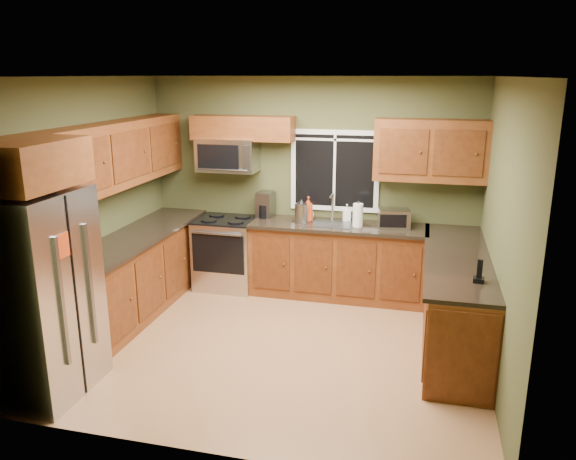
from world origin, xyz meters
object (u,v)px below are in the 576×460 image
at_px(kettle, 302,212).
at_px(paper_towel_roll, 358,215).
at_px(range, 227,252).
at_px(soap_bottle_b, 347,212).
at_px(toaster_oven, 394,218).
at_px(soap_bottle_c, 309,212).
at_px(microwave, 228,155).
at_px(soap_bottle_a, 308,209).
at_px(refrigerator, 39,295).
at_px(cordless_phone, 479,275).
at_px(coffee_maker, 265,205).

relative_size(kettle, paper_towel_roll, 0.96).
distance_m(range, soap_bottle_b, 1.65).
xyz_separation_m(toaster_oven, soap_bottle_c, (-1.08, 0.15, -0.03)).
relative_size(microwave, soap_bottle_a, 2.40).
bearing_deg(soap_bottle_b, refrigerator, -126.49).
height_order(range, microwave, microwave).
xyz_separation_m(refrigerator, soap_bottle_c, (1.74, 2.95, 0.13)).
relative_size(toaster_oven, cordless_phone, 1.94).
distance_m(refrigerator, kettle, 3.24).
bearing_deg(paper_towel_roll, refrigerator, -131.13).
xyz_separation_m(range, kettle, (1.00, -0.01, 0.61)).
xyz_separation_m(range, toaster_oven, (2.13, 0.03, 0.59)).
bearing_deg(toaster_oven, soap_bottle_c, 171.89).
bearing_deg(refrigerator, toaster_oven, 44.81).
relative_size(paper_towel_roll, soap_bottle_b, 1.51).
height_order(microwave, toaster_oven, microwave).
relative_size(range, microwave, 1.23).
bearing_deg(range, paper_towel_roll, -1.14).
relative_size(microwave, cordless_phone, 3.61).
xyz_separation_m(range, soap_bottle_c, (1.05, 0.18, 0.56)).
bearing_deg(range, toaster_oven, 0.74).
distance_m(microwave, toaster_oven, 2.23).
bearing_deg(coffee_maker, soap_bottle_c, 1.26).
relative_size(soap_bottle_b, cordless_phone, 0.98).
bearing_deg(soap_bottle_b, toaster_oven, -18.79).
distance_m(microwave, kettle, 1.20).
height_order(toaster_oven, soap_bottle_b, toaster_oven).
bearing_deg(soap_bottle_c, refrigerator, -120.52).
height_order(refrigerator, cordless_phone, refrigerator).
bearing_deg(microwave, coffee_maker, 3.84).
bearing_deg(microwave, refrigerator, -103.34).
height_order(range, soap_bottle_a, soap_bottle_a).
height_order(coffee_maker, soap_bottle_a, coffee_maker).
height_order(refrigerator, soap_bottle_a, refrigerator).
distance_m(refrigerator, soap_bottle_a, 3.34).
bearing_deg(soap_bottle_b, cordless_phone, -52.56).
bearing_deg(refrigerator, microwave, 76.66).
height_order(paper_towel_roll, soap_bottle_b, paper_towel_roll).
xyz_separation_m(range, soap_bottle_b, (1.53, 0.23, 0.57)).
xyz_separation_m(coffee_maker, paper_towel_roll, (1.22, -0.20, -0.01)).
xyz_separation_m(range, paper_towel_roll, (1.70, -0.03, 0.61)).
bearing_deg(refrigerator, cordless_phone, 16.86).
bearing_deg(soap_bottle_b, kettle, -155.30).
distance_m(range, cordless_phone, 3.45).
height_order(refrigerator, soap_bottle_c, refrigerator).
relative_size(toaster_oven, paper_towel_roll, 1.30).
distance_m(kettle, paper_towel_roll, 0.70).
xyz_separation_m(paper_towel_roll, soap_bottle_b, (-0.17, 0.26, -0.04)).
bearing_deg(soap_bottle_b, range, -171.44).
height_order(coffee_maker, paper_towel_roll, coffee_maker).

